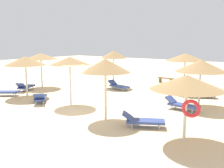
{
  "coord_description": "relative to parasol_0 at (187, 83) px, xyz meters",
  "views": [
    {
      "loc": [
        9.44,
        -9.22,
        3.81
      ],
      "look_at": [
        0.0,
        3.0,
        1.2
      ],
      "focal_mm": 40.64,
      "sensor_mm": 36.0,
      "label": 1
    }
  ],
  "objects": [
    {
      "name": "bench_0",
      "position": [
        -3.94,
        11.35,
        -1.94
      ],
      "size": [
        0.41,
        1.5,
        0.49
      ],
      "color": "brown",
      "rests_on": "ground"
    },
    {
      "name": "ground_plane",
      "position": [
        -5.95,
        0.14,
        -2.28
      ],
      "size": [
        80.0,
        80.0,
        0.0
      ],
      "primitive_type": "plane",
      "color": "beige"
    },
    {
      "name": "lounger_2",
      "position": [
        -13.75,
        2.18,
        -1.96
      ],
      "size": [
        1.43,
        1.97,
        0.73
      ],
      "color": "#33478C",
      "rests_on": "ground"
    },
    {
      "name": "bench_1",
      "position": [
        -6.74,
        12.28,
        -1.94
      ],
      "size": [
        1.52,
        0.47,
        0.49
      ],
      "color": "brown",
      "rests_on": "ground"
    },
    {
      "name": "parasol_2",
      "position": [
        -14.02,
        3.95,
        0.3
      ],
      "size": [
        2.77,
        2.77,
        2.84
      ],
      "color": "silver",
      "rests_on": "ground"
    },
    {
      "name": "parasol_3",
      "position": [
        -3.83,
        9.41,
        0.34
      ],
      "size": [
        2.96,
        2.96,
        2.92
      ],
      "color": "silver",
      "rests_on": "ground"
    },
    {
      "name": "lounger_6",
      "position": [
        -9.58,
        0.46,
        -1.96
      ],
      "size": [
        1.81,
        1.75,
        0.75
      ],
      "color": "#33478C",
      "rests_on": "ground"
    },
    {
      "name": "parasol_5",
      "position": [
        -9.36,
        7.76,
        0.44
      ],
      "size": [
        2.21,
        2.21,
        3.05
      ],
      "color": "silver",
      "rests_on": "ground"
    },
    {
      "name": "lounger_0",
      "position": [
        -2.09,
        0.38,
        -1.97
      ],
      "size": [
        1.96,
        1.51,
        0.68
      ],
      "color": "#33478C",
      "rests_on": "ground"
    },
    {
      "name": "parasol_4",
      "position": [
        -1.36,
        5.59,
        0.13
      ],
      "size": [
        2.96,
        2.96,
        2.77
      ],
      "color": "silver",
      "rests_on": "ground"
    },
    {
      "name": "lounger_3",
      "position": [
        -2.03,
        8.08,
        -1.97
      ],
      "size": [
        2.0,
        1.39,
        0.65
      ],
      "color": "#33478C",
      "rests_on": "ground"
    },
    {
      "name": "lounger_1",
      "position": [
        -13.25,
        0.11,
        -1.97
      ],
      "size": [
        1.9,
        1.68,
        0.62
      ],
      "color": "#33478C",
      "rests_on": "ground"
    },
    {
      "name": "parasol_7",
      "position": [
        -4.15,
        0.28,
        0.37
      ],
      "size": [
        2.42,
        2.42,
        3.0
      ],
      "color": "silver",
      "rests_on": "ground"
    },
    {
      "name": "parasol_1",
      "position": [
        -11.87,
        1.05,
        0.2
      ],
      "size": [
        2.81,
        2.81,
        2.8
      ],
      "color": "silver",
      "rests_on": "ground"
    },
    {
      "name": "parasol_6",
      "position": [
        -7.68,
        1.27,
        0.37
      ],
      "size": [
        2.37,
        2.37,
        2.91
      ],
      "color": "silver",
      "rests_on": "ground"
    },
    {
      "name": "parasol_0",
      "position": [
        0.0,
        0.0,
        0.0
      ],
      "size": [
        2.75,
        2.75,
        2.58
      ],
      "color": "silver",
      "rests_on": "ground"
    },
    {
      "name": "lounger_4",
      "position": [
        -1.87,
        4.22,
        -1.97
      ],
      "size": [
        1.93,
        0.76,
        0.7
      ],
      "color": "#33478C",
      "rests_on": "ground"
    },
    {
      "name": "lounger_5",
      "position": [
        -8.27,
        6.95,
        -1.97
      ],
      "size": [
        1.97,
        0.91,
        0.7
      ],
      "color": "#33478C",
      "rests_on": "ground"
    }
  ]
}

